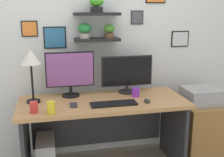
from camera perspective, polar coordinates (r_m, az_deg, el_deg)
back_wall_assembly at (r=3.15m, az=-3.33°, el=8.67°), size 4.40×0.24×2.70m
desk at (r=2.97m, az=-1.92°, el=-7.85°), size 1.65×0.68×0.75m
monitor_left at (r=2.95m, az=-8.34°, el=1.23°), size 0.49×0.18×0.46m
monitor_right at (r=3.06m, az=2.99°, el=1.07°), size 0.55×0.18×0.40m
keyboard at (r=2.72m, az=0.33°, el=-5.03°), size 0.44×0.14×0.02m
computer_mouse at (r=2.80m, az=7.01°, el=-4.43°), size 0.06×0.09×0.03m
desk_lamp at (r=2.79m, az=-15.86°, el=3.48°), size 0.19×0.19×0.51m
cell_phone at (r=2.72m, az=-7.65°, el=-5.25°), size 0.08×0.14×0.01m
coffee_mug at (r=2.96m, az=4.74°, el=-2.73°), size 0.08×0.08×0.09m
pen_cup at (r=2.60m, az=-15.27°, el=-5.53°), size 0.07×0.07×0.10m
water_cup at (r=2.54m, az=-12.02°, el=-5.66°), size 0.07×0.07×0.11m
drawer_cabinet at (r=3.40m, az=16.92°, el=-9.69°), size 0.44×0.50×0.63m
printer at (r=3.27m, az=17.41°, el=-3.28°), size 0.38×0.34×0.17m
computer_tower_left at (r=3.04m, az=-12.93°, el=-14.91°), size 0.18×0.40×0.39m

